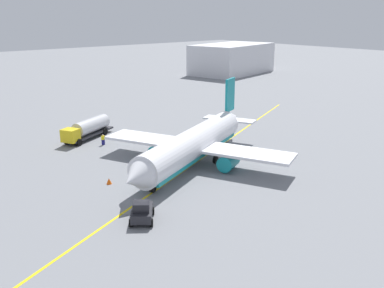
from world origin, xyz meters
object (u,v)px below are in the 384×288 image
at_px(fuel_tanker, 87,128).
at_px(safety_cone_nose, 109,181).
at_px(refueling_worker, 103,140).
at_px(pushback_tug, 142,212).
at_px(airplane, 193,144).

xyz_separation_m(fuel_tanker, safety_cone_nose, (7.36, 19.48, -1.36)).
bearing_deg(safety_cone_nose, fuel_tanker, -110.70).
bearing_deg(refueling_worker, safety_cone_nose, 62.99).
distance_m(fuel_tanker, pushback_tug, 31.65).
relative_size(pushback_tug, safety_cone_nose, 5.56).
distance_m(refueling_worker, safety_cone_nose, 16.54).
relative_size(airplane, safety_cone_nose, 42.02).
relative_size(fuel_tanker, refueling_worker, 6.34).
bearing_deg(safety_cone_nose, airplane, 174.19).
distance_m(airplane, fuel_tanker, 21.37).
bearing_deg(airplane, safety_cone_nose, -5.81).
xyz_separation_m(refueling_worker, safety_cone_nose, (7.51, 14.73, -0.45)).
distance_m(airplane, pushback_tug, 17.60).
bearing_deg(airplane, refueling_worker, -73.05).
relative_size(airplane, refueling_worker, 18.10).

